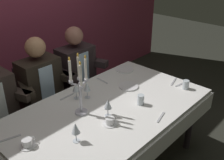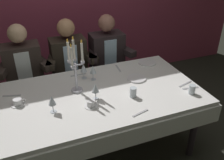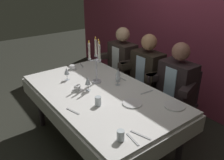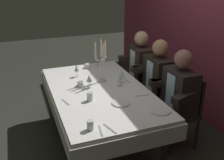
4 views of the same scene
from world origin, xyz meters
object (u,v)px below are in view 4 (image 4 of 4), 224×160
(dinner_plate_0, at_px, (121,103))
(seated_diner_2, at_px, (180,91))
(wine_glass_1, at_px, (89,79))
(coffee_cup_0, at_px, (80,84))
(candelabra, at_px, (102,63))
(water_tumbler_1, at_px, (90,125))
(dining_table, at_px, (99,98))
(seated_diner_1, at_px, (159,76))
(seated_diner_0, at_px, (141,64))
(wine_glass_2, at_px, (122,74))
(wine_glass_3, at_px, (77,68))
(coffee_cup_1, at_px, (87,66))
(dinner_plate_1, at_px, (160,110))
(wine_glass_0, at_px, (120,77))
(water_tumbler_0, at_px, (90,96))

(dinner_plate_0, bearing_deg, seated_diner_2, 93.77)
(wine_glass_1, xyz_separation_m, coffee_cup_0, (-0.07, -0.09, -0.09))
(candelabra, xyz_separation_m, seated_diner_2, (0.60, 0.78, -0.25))
(dinner_plate_0, distance_m, water_tumbler_1, 0.58)
(dinner_plate_0, xyz_separation_m, water_tumbler_1, (0.37, -0.45, 0.04))
(dining_table, height_order, seated_diner_1, seated_diner_1)
(dinner_plate_0, distance_m, seated_diner_2, 0.78)
(dinner_plate_0, relative_size, seated_diner_2, 0.16)
(dining_table, relative_size, seated_diner_0, 1.56)
(coffee_cup_0, xyz_separation_m, seated_diner_0, (-0.50, 1.07, -0.03))
(dining_table, xyz_separation_m, wine_glass_2, (-0.09, 0.33, 0.23))
(wine_glass_2, distance_m, wine_glass_3, 0.63)
(coffee_cup_1, bearing_deg, seated_diner_1, 51.48)
(dining_table, distance_m, wine_glass_2, 0.42)
(coffee_cup_0, bearing_deg, seated_diner_1, 87.85)
(wine_glass_1, xyz_separation_m, coffee_cup_1, (-0.68, 0.17, -0.09))
(dining_table, bearing_deg, water_tumbler_1, -23.36)
(dinner_plate_0, relative_size, wine_glass_1, 1.24)
(wine_glass_1, bearing_deg, seated_diner_1, 92.02)
(seated_diner_0, height_order, seated_diner_2, same)
(candelabra, xyz_separation_m, water_tumbler_1, (1.02, -0.45, -0.20))
(dinner_plate_0, height_order, dinner_plate_1, same)
(water_tumbler_1, xyz_separation_m, coffee_cup_0, (-0.96, 0.15, -0.02))
(seated_diner_2, bearing_deg, candelabra, -127.67)
(dinner_plate_1, xyz_separation_m, wine_glass_3, (-1.22, -0.56, 0.11))
(wine_glass_2, relative_size, seated_diner_1, 0.13)
(coffee_cup_1, xyz_separation_m, seated_diner_2, (1.15, 0.81, -0.03))
(candelabra, height_order, coffee_cup_0, candelabra)
(candelabra, bearing_deg, dinner_plate_1, 17.81)
(wine_glass_0, xyz_separation_m, seated_diner_2, (0.38, 0.62, -0.12))
(dining_table, relative_size, coffee_cup_0, 14.70)
(water_tumbler_0, distance_m, seated_diner_0, 1.41)
(wine_glass_2, xyz_separation_m, wine_glass_3, (-0.41, -0.48, 0.00))
(dinner_plate_1, xyz_separation_m, wine_glass_2, (-0.81, -0.08, 0.11))
(dinner_plate_1, height_order, wine_glass_0, wine_glass_0)
(water_tumbler_1, bearing_deg, candelabra, 156.17)
(coffee_cup_1, bearing_deg, wine_glass_0, 13.98)
(dinner_plate_1, bearing_deg, water_tumbler_1, -84.25)
(candelabra, height_order, seated_diner_1, candelabra)
(seated_diner_0, bearing_deg, water_tumbler_1, -39.93)
(dinner_plate_0, bearing_deg, candelabra, -179.97)
(dinner_plate_0, bearing_deg, wine_glass_2, 156.60)
(wine_glass_3, relative_size, water_tumbler_1, 1.79)
(dining_table, distance_m, water_tumbler_0, 0.34)
(wine_glass_3, bearing_deg, seated_diner_2, 49.70)
(dinner_plate_0, height_order, water_tumbler_0, water_tumbler_0)
(water_tumbler_1, bearing_deg, dinner_plate_1, 95.75)
(coffee_cup_0, distance_m, coffee_cup_1, 0.66)
(coffee_cup_0, height_order, seated_diner_0, seated_diner_0)
(wine_glass_2, bearing_deg, coffee_cup_1, -159.46)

